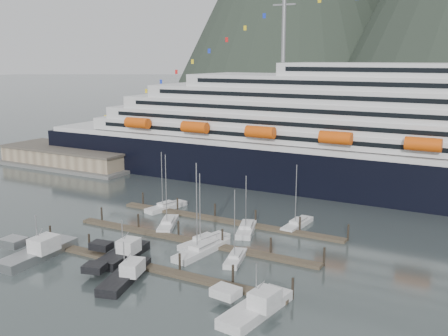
{
  "coord_description": "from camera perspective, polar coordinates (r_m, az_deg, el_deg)",
  "views": [
    {
      "loc": [
        42.5,
        -69.79,
        31.53
      ],
      "look_at": [
        -8.66,
        22.0,
        9.3
      ],
      "focal_mm": 42.0,
      "sensor_mm": 36.0,
      "label": 1
    }
  ],
  "objects": [
    {
      "name": "sailboat_f",
      "position": [
        97.18,
        2.45,
        -6.74
      ],
      "size": [
        5.62,
        9.83,
        11.33
      ],
      "rotation": [
        0.0,
        0.0,
        1.9
      ],
      "color": "silver",
      "rests_on": "ground"
    },
    {
      "name": "dock_far",
      "position": [
        102.93,
        0.21,
        -5.72
      ],
      "size": [
        48.18,
        2.28,
        3.2
      ],
      "color": "#463C2D",
      "rests_on": "ground"
    },
    {
      "name": "sailboat_h",
      "position": [
        83.96,
        1.26,
        -9.82
      ],
      "size": [
        4.14,
        8.04,
        12.14
      ],
      "rotation": [
        0.0,
        0.0,
        1.83
      ],
      "color": "silver",
      "rests_on": "ground"
    },
    {
      "name": "dock_mid",
      "position": [
        92.36,
        -3.74,
        -7.84
      ],
      "size": [
        48.18,
        2.28,
        3.2
      ],
      "color": "#463C2D",
      "rests_on": "ground"
    },
    {
      "name": "trawler_d",
      "position": [
        67.99,
        3.39,
        -14.83
      ],
      "size": [
        9.4,
        12.65,
        7.33
      ],
      "rotation": [
        0.0,
        0.0,
        1.45
      ],
      "color": "silver",
      "rests_on": "ground"
    },
    {
      "name": "sailboat_c",
      "position": [
        90.79,
        -2.14,
        -8.1
      ],
      "size": [
        5.02,
        10.68,
        13.22
      ],
      "rotation": [
        0.0,
        0.0,
        1.35
      ],
      "color": "silver",
      "rests_on": "ground"
    },
    {
      "name": "warehouse",
      "position": [
        162.68,
        -16.28,
        1.09
      ],
      "size": [
        46.0,
        20.0,
        5.8
      ],
      "color": "#595956",
      "rests_on": "ground"
    },
    {
      "name": "cruise_ship",
      "position": [
        126.86,
        23.15,
        2.14
      ],
      "size": [
        210.0,
        30.4,
        50.3
      ],
      "color": "black",
      "rests_on": "ground"
    },
    {
      "name": "dock_near",
      "position": [
        82.5,
        -8.71,
        -10.44
      ],
      "size": [
        48.18,
        2.28,
        3.2
      ],
      "color": "#463C2D",
      "rests_on": "ground"
    },
    {
      "name": "sailboat_d",
      "position": [
        87.21,
        -2.43,
        -8.95
      ],
      "size": [
        4.2,
        12.52,
        15.87
      ],
      "rotation": [
        0.0,
        0.0,
        1.46
      ],
      "color": "silver",
      "rests_on": "ground"
    },
    {
      "name": "trawler_b",
      "position": [
        86.29,
        -10.99,
        -9.08
      ],
      "size": [
        8.58,
        11.25,
        7.08
      ],
      "rotation": [
        0.0,
        0.0,
        1.69
      ],
      "color": "black",
      "rests_on": "ground"
    },
    {
      "name": "trawler_c",
      "position": [
        78.47,
        -10.84,
        -11.31
      ],
      "size": [
        9.63,
        12.92,
        6.35
      ],
      "rotation": [
        0.0,
        0.0,
        1.84
      ],
      "color": "black",
      "rests_on": "ground"
    },
    {
      "name": "ground",
      "position": [
        87.59,
        -2.08,
        -9.16
      ],
      "size": [
        1600.0,
        1600.0,
        0.0
      ],
      "primitive_type": "plane",
      "color": "#3E4A48",
      "rests_on": "ground"
    },
    {
      "name": "trawler_a",
      "position": [
        90.25,
        -19.65,
        -8.57
      ],
      "size": [
        10.43,
        14.47,
        7.9
      ],
      "rotation": [
        0.0,
        0.0,
        1.62
      ],
      "color": "#9A9D9F",
      "rests_on": "ground"
    },
    {
      "name": "sailboat_b",
      "position": [
        100.64,
        -6.13,
        -6.13
      ],
      "size": [
        6.5,
        10.08,
        14.56
      ],
      "rotation": [
        0.0,
        0.0,
        2.0
      ],
      "color": "silver",
      "rests_on": "ground"
    },
    {
      "name": "sailboat_e",
      "position": [
        111.93,
        -6.32,
        -4.27
      ],
      "size": [
        4.58,
        10.36,
        12.91
      ],
      "rotation": [
        0.0,
        0.0,
        1.37
      ],
      "color": "silver",
      "rests_on": "ground"
    },
    {
      "name": "sailboat_g",
      "position": [
        100.96,
        7.97,
        -6.13
      ],
      "size": [
        2.98,
        9.99,
        12.61
      ],
      "rotation": [
        0.0,
        0.0,
        1.52
      ],
      "color": "silver",
      "rests_on": "ground"
    }
  ]
}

